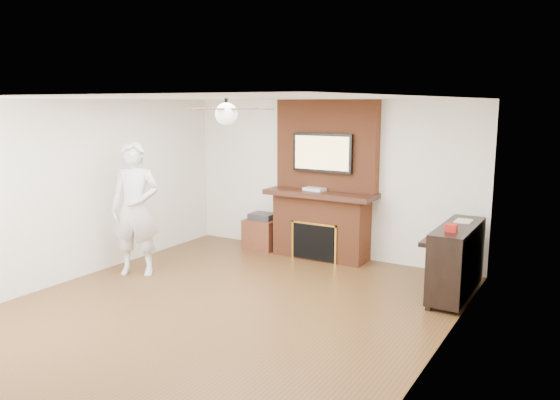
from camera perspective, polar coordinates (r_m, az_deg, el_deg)
The scene contains 12 objects.
room_shell at distance 6.47m, azimuth -5.46°, elevation -0.58°, with size 5.36×5.86×2.86m.
fireplace at distance 8.67m, azimuth 4.52°, elevation 0.45°, with size 1.78×0.64×2.50m.
tv at distance 8.54m, azimuth 4.45°, elevation 4.94°, with size 1.00×0.08×0.60m.
ceiling_fan at distance 6.36m, azimuth -5.63°, elevation 9.04°, with size 1.21×1.21×0.31m.
person at distance 8.02m, azimuth -14.87°, elevation -0.91°, with size 0.70×0.47×1.92m, color silver.
side_table at distance 9.29m, azimuth -1.83°, elevation -3.38°, with size 0.55×0.55×0.61m.
piano at distance 7.31m, azimuth 17.91°, elevation -5.84°, with size 0.53×1.42×1.02m.
cable_box at distance 8.61m, azimuth 3.63°, elevation 1.13°, with size 0.34×0.19×0.05m, color silver.
candle_orange at distance 8.80m, azimuth 2.95°, elevation -5.64°, with size 0.07×0.07×0.12m, color orange.
candle_green at distance 8.69m, azimuth 4.39°, elevation -5.95°, with size 0.07×0.07×0.09m, color #4D752E.
candle_cream at distance 8.63m, azimuth 4.49°, elevation -5.99°, with size 0.09×0.09×0.11m, color #FDE1C9.
candle_blue at distance 8.66m, azimuth 4.85°, elevation -6.03°, with size 0.06×0.06×0.08m, color #3762A6.
Camera 1 is at (3.76, -5.13, 2.45)m, focal length 35.00 mm.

